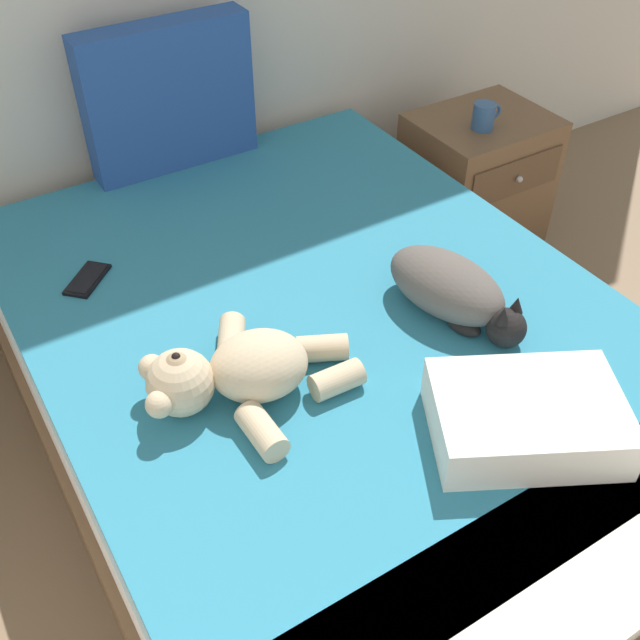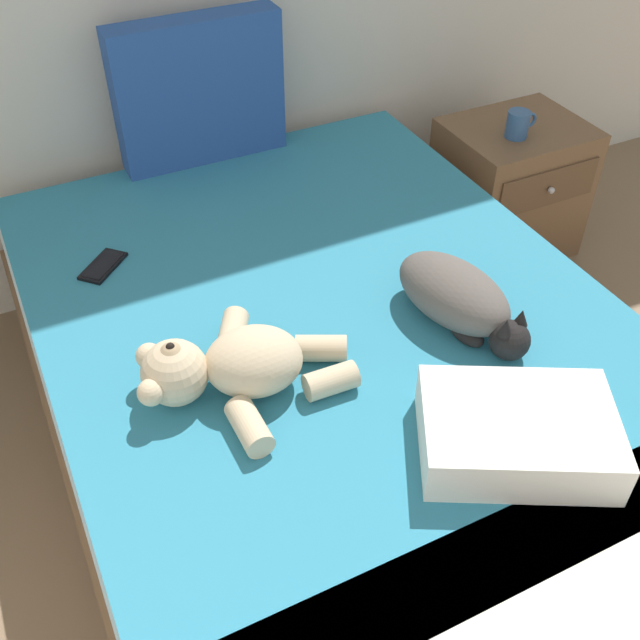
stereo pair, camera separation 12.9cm
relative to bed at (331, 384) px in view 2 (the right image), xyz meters
The scene contains 8 objects.
bed is the anchor object (origin of this frame).
patterned_cushion 1.05m from the bed, 90.75° to the left, with size 0.55×0.11×0.47m.
cat 0.46m from the bed, 29.33° to the right, with size 0.26×0.44×0.15m.
teddy_bear 0.48m from the bed, 157.52° to the right, with size 0.51×0.43×0.16m.
cell_phone 0.72m from the bed, 136.37° to the left, with size 0.16×0.15×0.01m.
throw_pillow 0.66m from the bed, 75.31° to the right, with size 0.40×0.28×0.11m, color white.
nightstand 1.25m from the bed, 29.91° to the left, with size 0.50×0.43×0.52m.
mug 1.21m from the bed, 29.11° to the left, with size 0.12×0.08×0.09m.
Camera 2 is at (0.84, 1.57, 1.77)m, focal length 41.67 mm.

